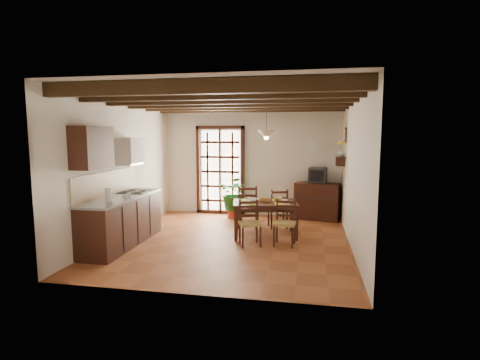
% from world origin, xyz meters
% --- Properties ---
extents(ground_plane, '(5.00, 5.00, 0.00)m').
position_xyz_m(ground_plane, '(0.00, 0.00, 0.00)').
color(ground_plane, brown).
extents(room_shell, '(4.52, 5.02, 2.81)m').
position_xyz_m(room_shell, '(0.00, 0.00, 1.82)').
color(room_shell, silver).
rests_on(room_shell, ground_plane).
extents(ceiling_beams, '(4.50, 4.34, 0.20)m').
position_xyz_m(ceiling_beams, '(0.00, 0.00, 2.69)').
color(ceiling_beams, black).
rests_on(ceiling_beams, room_shell).
extents(french_door, '(1.26, 0.11, 2.32)m').
position_xyz_m(french_door, '(-0.80, 2.45, 1.18)').
color(french_door, white).
rests_on(french_door, ground_plane).
extents(kitchen_counter, '(0.64, 2.25, 1.38)m').
position_xyz_m(kitchen_counter, '(-1.96, -0.60, 0.47)').
color(kitchen_counter, black).
rests_on(kitchen_counter, ground_plane).
extents(upper_cabinet, '(0.35, 0.80, 0.70)m').
position_xyz_m(upper_cabinet, '(-2.08, -1.30, 1.85)').
color(upper_cabinet, black).
rests_on(upper_cabinet, room_shell).
extents(range_hood, '(0.38, 0.60, 0.54)m').
position_xyz_m(range_hood, '(-2.05, -0.05, 1.73)').
color(range_hood, white).
rests_on(range_hood, room_shell).
extents(counter_items, '(0.50, 1.43, 0.25)m').
position_xyz_m(counter_items, '(-1.95, -0.51, 0.96)').
color(counter_items, black).
rests_on(counter_items, kitchen_counter).
extents(dining_table, '(1.42, 1.05, 0.70)m').
position_xyz_m(dining_table, '(0.60, 0.51, 0.61)').
color(dining_table, '#371911').
rests_on(dining_table, ground_plane).
extents(chair_near_left, '(0.49, 0.48, 0.84)m').
position_xyz_m(chair_near_left, '(0.40, -0.20, 0.26)').
color(chair_near_left, '#A48846').
rests_on(chair_near_left, ground_plane).
extents(chair_near_right, '(0.42, 0.40, 0.85)m').
position_xyz_m(chair_near_right, '(1.04, -0.08, 0.27)').
color(chair_near_right, '#A48846').
rests_on(chair_near_right, ground_plane).
extents(chair_far_left, '(0.46, 0.43, 0.96)m').
position_xyz_m(chair_far_left, '(0.16, 1.10, 0.30)').
color(chair_far_left, '#A48846').
rests_on(chair_far_left, ground_plane).
extents(chair_far_right, '(0.50, 0.49, 0.87)m').
position_xyz_m(chair_far_right, '(0.80, 1.21, 0.27)').
color(chair_far_right, '#A48846').
rests_on(chair_far_right, ground_plane).
extents(table_setting, '(0.94, 0.63, 0.09)m').
position_xyz_m(table_setting, '(0.60, 0.51, 0.68)').
color(table_setting, yellow).
rests_on(table_setting, dining_table).
extents(table_bowl, '(0.24, 0.24, 0.05)m').
position_xyz_m(table_bowl, '(0.36, 0.51, 0.73)').
color(table_bowl, white).
rests_on(table_bowl, dining_table).
extents(sideboard, '(1.13, 0.69, 0.89)m').
position_xyz_m(sideboard, '(1.67, 2.23, 0.45)').
color(sideboard, black).
rests_on(sideboard, ground_plane).
extents(crt_tv, '(0.46, 0.44, 0.35)m').
position_xyz_m(crt_tv, '(1.67, 2.22, 1.08)').
color(crt_tv, black).
rests_on(crt_tv, sideboard).
extents(fuse_box, '(0.25, 0.03, 0.32)m').
position_xyz_m(fuse_box, '(1.50, 2.48, 1.75)').
color(fuse_box, white).
rests_on(fuse_box, room_shell).
extents(plant_pot, '(0.35, 0.35, 0.21)m').
position_xyz_m(plant_pot, '(-0.37, 2.07, 0.11)').
color(plant_pot, maroon).
rests_on(plant_pot, ground_plane).
extents(potted_plant, '(2.49, 2.32, 2.23)m').
position_xyz_m(potted_plant, '(-0.37, 2.07, 0.57)').
color(potted_plant, '#144C19').
rests_on(potted_plant, ground_plane).
extents(wall_shelf, '(0.20, 0.42, 0.20)m').
position_xyz_m(wall_shelf, '(2.14, 1.60, 1.51)').
color(wall_shelf, black).
rests_on(wall_shelf, room_shell).
extents(shelf_vase, '(0.15, 0.15, 0.15)m').
position_xyz_m(shelf_vase, '(2.14, 1.60, 1.65)').
color(shelf_vase, '#B2BFB2').
rests_on(shelf_vase, wall_shelf).
extents(shelf_flowers, '(0.14, 0.14, 0.36)m').
position_xyz_m(shelf_flowers, '(2.14, 1.60, 1.86)').
color(shelf_flowers, yellow).
rests_on(shelf_flowers, shelf_vase).
extents(framed_picture, '(0.03, 0.32, 0.32)m').
position_xyz_m(framed_picture, '(2.22, 1.60, 2.05)').
color(framed_picture, brown).
rests_on(framed_picture, room_shell).
extents(pendant_lamp, '(0.36, 0.36, 0.84)m').
position_xyz_m(pendant_lamp, '(0.60, 0.61, 2.08)').
color(pendant_lamp, black).
rests_on(pendant_lamp, room_shell).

